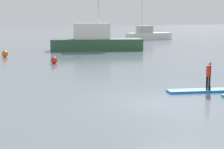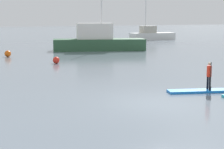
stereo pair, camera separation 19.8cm
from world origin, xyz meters
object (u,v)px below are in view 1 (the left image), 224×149
paddler_child_solo (209,74)px  fishing_boat_green_midground (148,35)px  mooring_buoy_far (5,54)px  fishing_boat_white_large (95,41)px  mooring_buoy_near (54,60)px  paddleboard_near (208,91)px

paddler_child_solo → fishing_boat_green_midground: size_ratio=0.18×
mooring_buoy_far → paddler_child_solo: bearing=-75.7°
fishing_boat_white_large → mooring_buoy_far: bearing=-166.4°
fishing_boat_green_midground → mooring_buoy_near: 29.18m
fishing_boat_green_midground → mooring_buoy_far: size_ratio=12.80×
mooring_buoy_near → mooring_buoy_far: 6.32m
paddler_child_solo → mooring_buoy_near: size_ratio=2.54×
fishing_boat_white_large → mooring_buoy_near: fishing_boat_white_large is taller
fishing_boat_white_large → fishing_boat_green_midground: 18.58m
paddleboard_near → fishing_boat_green_midground: (18.30, 32.72, 0.65)m
mooring_buoy_near → mooring_buoy_far: (-2.08, 5.96, 0.02)m
paddler_child_solo → mooring_buoy_near: bearing=101.9°
paddleboard_near → fishing_boat_white_large: fishing_boat_white_large is taller
paddleboard_near → mooring_buoy_far: mooring_buoy_far is taller
fishing_boat_green_midground → mooring_buoy_near: bearing=-135.8°
paddler_child_solo → fishing_boat_green_midground: 37.50m
fishing_boat_green_midground → mooring_buoy_far: 27.12m
paddler_child_solo → fishing_boat_white_large: size_ratio=0.13×
mooring_buoy_far → fishing_boat_white_large: bearing=13.6°
paddleboard_near → mooring_buoy_near: 12.66m
paddleboard_near → fishing_boat_green_midground: 37.50m
paddleboard_near → mooring_buoy_far: size_ratio=6.70×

